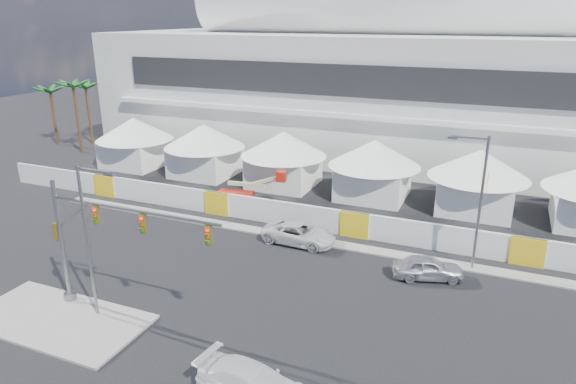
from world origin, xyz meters
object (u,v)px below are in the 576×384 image
at_px(boom_lift, 241,194).
at_px(sedan_silver, 428,268).
at_px(traffic_mast, 92,241).
at_px(pickup_curb, 299,234).
at_px(streetlight_median, 89,232).
at_px(streetlight_curb, 478,194).

bearing_deg(boom_lift, sedan_silver, -33.05).
height_order(sedan_silver, traffic_mast, traffic_mast).
bearing_deg(pickup_curb, boom_lift, 54.79).
bearing_deg(sedan_silver, streetlight_median, 107.39).
height_order(streetlight_curb, boom_lift, streetlight_curb).
relative_size(streetlight_curb, boom_lift, 1.40).
distance_m(sedan_silver, pickup_curb, 9.75).
distance_m(traffic_mast, boom_lift, 19.12).
bearing_deg(streetlight_median, streetlight_curb, 37.24).
height_order(sedan_silver, streetlight_median, streetlight_median).
distance_m(pickup_curb, boom_lift, 9.92).
bearing_deg(traffic_mast, boom_lift, 92.50).
bearing_deg(streetlight_curb, sedan_silver, -133.53).
relative_size(sedan_silver, streetlight_median, 0.51).
height_order(pickup_curb, traffic_mast, traffic_mast).
height_order(streetlight_median, streetlight_curb, streetlight_curb).
bearing_deg(streetlight_curb, traffic_mast, -144.58).
distance_m(sedan_silver, streetlight_median, 20.49).
xyz_separation_m(traffic_mast, boom_lift, (-0.82, 18.79, -3.43)).
relative_size(pickup_curb, boom_lift, 0.84).
bearing_deg(pickup_curb, sedan_silver, -99.01).
xyz_separation_m(streetlight_median, streetlight_curb, (18.65, 14.17, 0.10)).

